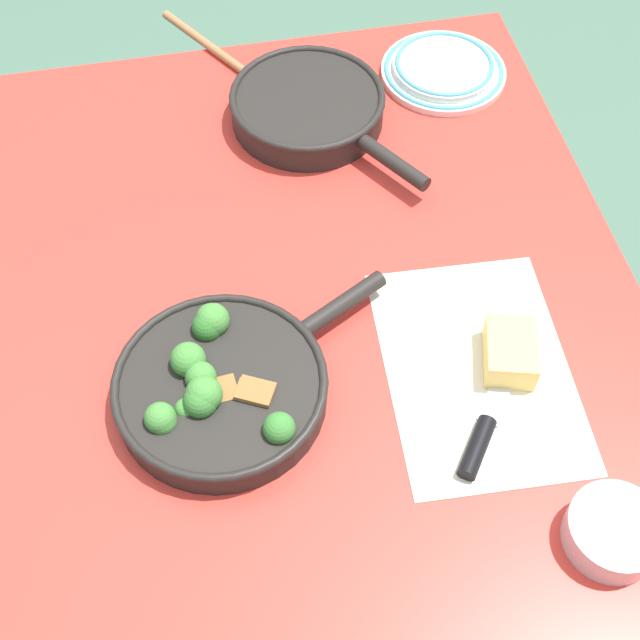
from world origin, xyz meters
TOP-DOWN VIEW (x-y plane):
  - ground_plane at (0.00, 0.00)m, footprint 14.00×14.00m
  - dining_table_red at (0.00, 0.00)m, footprint 1.25×0.92m
  - skillet_broccoli at (-0.08, 0.15)m, footprint 0.28×0.39m
  - skillet_eggs at (0.41, -0.06)m, footprint 0.35×0.28m
  - wooden_spoon at (0.53, 0.01)m, footprint 0.34×0.23m
  - parchment_sheet at (-0.11, -0.19)m, footprint 0.36×0.26m
  - grater_knife at (-0.18, -0.18)m, footprint 0.23×0.18m
  - cheese_block at (-0.10, -0.24)m, footprint 0.11×0.09m
  - dinner_plate_stack at (0.48, -0.31)m, footprint 0.21×0.21m
  - prep_bowl_steel at (-0.36, -0.27)m, footprint 0.11×0.11m

SIDE VIEW (x-z plane):
  - ground_plane at x=0.00m, z-range 0.00..0.00m
  - dining_table_red at x=0.00m, z-range 0.29..1.04m
  - parchment_sheet at x=-0.11m, z-range 0.75..0.75m
  - wooden_spoon at x=0.53m, z-range 0.75..0.77m
  - grater_knife at x=-0.18m, z-range 0.75..0.77m
  - dinner_plate_stack at x=0.48m, z-range 0.75..0.78m
  - prep_bowl_steel at x=-0.36m, z-range 0.75..0.79m
  - cheese_block at x=-0.10m, z-range 0.75..0.80m
  - skillet_eggs at x=0.41m, z-range 0.75..0.80m
  - skillet_broccoli at x=-0.08m, z-range 0.74..0.81m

